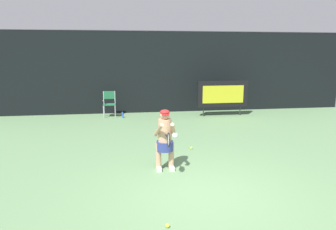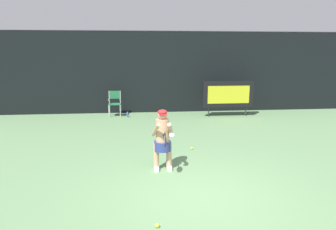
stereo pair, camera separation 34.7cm
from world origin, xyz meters
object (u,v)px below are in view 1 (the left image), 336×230
object	(u,v)px
umpire_chair	(109,102)
tennis_player	(165,138)
scoreboard	(222,94)
tennis_racket	(169,139)
tennis_ball_loose	(168,226)
water_bottle	(123,115)
tennis_ball_spare	(191,148)

from	to	relation	value
umpire_chair	tennis_player	size ratio (longest dim) A/B	0.76
scoreboard	tennis_racket	bearing A→B (deg)	-117.41
umpire_chair	tennis_ball_loose	world-z (taller)	umpire_chair
tennis_player	tennis_ball_loose	bearing A→B (deg)	-96.78
scoreboard	umpire_chair	distance (m)	4.86
scoreboard	tennis_ball_loose	world-z (taller)	scoreboard
scoreboard	water_bottle	bearing A→B (deg)	177.66
umpire_chair	tennis_ball_spare	world-z (taller)	umpire_chair
umpire_chair	tennis_ball_spare	bearing A→B (deg)	-63.31
water_bottle	tennis_player	bearing A→B (deg)	-80.59
scoreboard	tennis_racket	world-z (taller)	scoreboard
scoreboard	tennis_player	bearing A→B (deg)	-119.50
tennis_ball_loose	tennis_racket	bearing A→B (deg)	81.19
umpire_chair	tennis_player	xyz separation A→B (m)	(1.54, -6.34, 0.15)
umpire_chair	water_bottle	size ratio (longest dim) A/B	4.08
scoreboard	tennis_ball_spare	bearing A→B (deg)	-117.98
tennis_player	tennis_ball_loose	size ratio (longest dim) A/B	20.98
water_bottle	tennis_player	world-z (taller)	tennis_player
water_bottle	tennis_ball_loose	world-z (taller)	water_bottle
scoreboard	tennis_ball_spare	size ratio (longest dim) A/B	32.35
tennis_ball_loose	scoreboard	bearing A→B (deg)	66.50
water_bottle	tennis_racket	size ratio (longest dim) A/B	0.44
umpire_chair	tennis_ball_spare	distance (m)	5.55
tennis_ball_loose	tennis_ball_spare	size ratio (longest dim) A/B	1.00
scoreboard	water_bottle	distance (m)	4.36
tennis_player	tennis_ball_spare	world-z (taller)	tennis_player
tennis_player	tennis_racket	size ratio (longest dim) A/B	2.37
umpire_chair	tennis_ball_loose	bearing A→B (deg)	-81.88
tennis_racket	tennis_player	bearing A→B (deg)	108.65
water_bottle	umpire_chair	bearing A→B (deg)	147.11
water_bottle	tennis_racket	bearing A→B (deg)	-81.26
umpire_chair	water_bottle	world-z (taller)	umpire_chair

